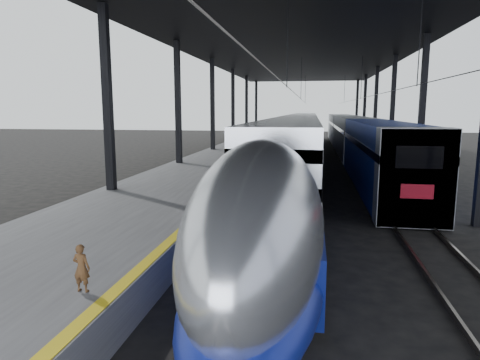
# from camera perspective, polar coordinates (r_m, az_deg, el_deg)

# --- Properties ---
(ground) EXTENTS (160.00, 160.00, 0.00)m
(ground) POSITION_cam_1_polar(r_m,az_deg,el_deg) (13.88, -3.82, -9.85)
(ground) COLOR black
(ground) RESTS_ON ground
(platform) EXTENTS (6.00, 80.00, 1.00)m
(platform) POSITION_cam_1_polar(r_m,az_deg,el_deg) (33.64, -1.74, 2.43)
(platform) COLOR #4C4C4F
(platform) RESTS_ON ground
(yellow_strip) EXTENTS (0.30, 80.00, 0.01)m
(yellow_strip) POSITION_cam_1_polar(r_m,az_deg,el_deg) (33.15, 3.01, 3.19)
(yellow_strip) COLOR gold
(yellow_strip) RESTS_ON platform
(rails) EXTENTS (6.52, 80.00, 0.16)m
(rails) POSITION_cam_1_polar(r_m,az_deg,el_deg) (33.07, 11.98, 1.37)
(rails) COLOR slate
(rails) RESTS_ON ground
(canopy) EXTENTS (18.00, 75.00, 9.47)m
(canopy) POSITION_cam_1_polar(r_m,az_deg,el_deg) (33.08, 7.82, 17.20)
(canopy) COLOR black
(canopy) RESTS_ON ground
(tgv_train) EXTENTS (2.84, 65.20, 4.08)m
(tgv_train) POSITION_cam_1_polar(r_m,az_deg,el_deg) (36.48, 7.92, 5.10)
(tgv_train) COLOR #BBBDC2
(tgv_train) RESTS_ON ground
(second_train) EXTENTS (2.82, 56.05, 3.89)m
(second_train) POSITION_cam_1_polar(r_m,az_deg,el_deg) (44.17, 14.76, 5.69)
(second_train) COLOR navy
(second_train) RESTS_ON ground
(child) EXTENTS (0.37, 0.25, 0.97)m
(child) POSITION_cam_1_polar(r_m,az_deg,el_deg) (9.13, -20.39, -10.93)
(child) COLOR #51331B
(child) RESTS_ON platform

